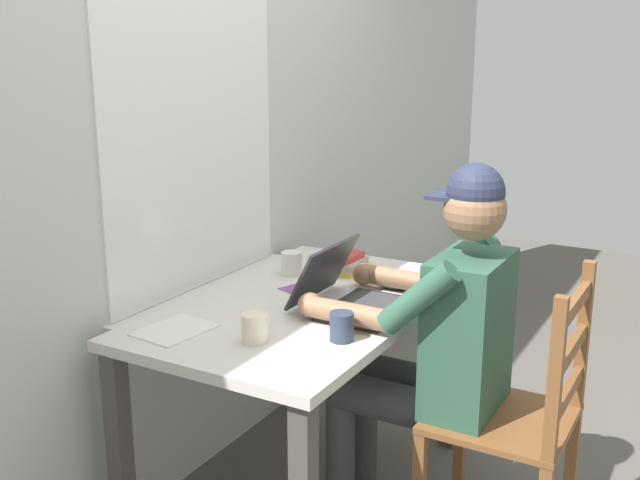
# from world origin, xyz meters

# --- Properties ---
(back_wall) EXTENTS (6.00, 0.08, 2.60)m
(back_wall) POSITION_xyz_m (-0.00, 0.46, 1.30)
(back_wall) COLOR beige
(back_wall) RESTS_ON ground
(desk) EXTENTS (1.24, 0.77, 0.73)m
(desk) POSITION_xyz_m (0.00, 0.00, 0.63)
(desk) COLOR beige
(desk) RESTS_ON ground
(seated_person) EXTENTS (0.50, 0.60, 1.25)m
(seated_person) POSITION_xyz_m (0.05, -0.46, 0.69)
(seated_person) COLOR #2D5642
(seated_person) RESTS_ON ground
(wooden_chair) EXTENTS (0.42, 0.42, 0.94)m
(wooden_chair) POSITION_xyz_m (0.05, -0.74, 0.46)
(wooden_chair) COLOR brown
(wooden_chair) RESTS_ON ground
(laptop) EXTENTS (0.33, 0.33, 0.21)m
(laptop) POSITION_xyz_m (0.02, -0.16, 0.78)
(laptop) COLOR #232328
(laptop) RESTS_ON desk
(computer_mouse) EXTENTS (0.06, 0.10, 0.03)m
(computer_mouse) POSITION_xyz_m (0.27, -0.21, 0.75)
(computer_mouse) COLOR #232328
(computer_mouse) RESTS_ON desk
(coffee_mug_white) EXTENTS (0.11, 0.08, 0.09)m
(coffee_mug_white) POSITION_xyz_m (0.24, 0.20, 0.78)
(coffee_mug_white) COLOR silver
(coffee_mug_white) RESTS_ON desk
(coffee_mug_dark) EXTENTS (0.11, 0.07, 0.09)m
(coffee_mug_dark) POSITION_xyz_m (-0.24, -0.27, 0.78)
(coffee_mug_dark) COLOR #2D384C
(coffee_mug_dark) RESTS_ON desk
(coffee_mug_spare) EXTENTS (0.12, 0.08, 0.09)m
(coffee_mug_spare) POSITION_xyz_m (-0.38, -0.05, 0.78)
(coffee_mug_spare) COLOR beige
(coffee_mug_spare) RESTS_ON desk
(book_stack_main) EXTENTS (0.19, 0.15, 0.07)m
(book_stack_main) POSITION_xyz_m (0.37, 0.04, 0.77)
(book_stack_main) COLOR gold
(book_stack_main) RESTS_ON desk
(paper_pile_near_laptop) EXTENTS (0.24, 0.20, 0.00)m
(paper_pile_near_laptop) POSITION_xyz_m (-0.43, 0.21, 0.74)
(paper_pile_near_laptop) COLOR silver
(paper_pile_near_laptop) RESTS_ON desk
(paper_pile_back_corner) EXTENTS (0.21, 0.18, 0.00)m
(paper_pile_back_corner) POSITION_xyz_m (0.15, -0.05, 0.74)
(paper_pile_back_corner) COLOR silver
(paper_pile_back_corner) RESTS_ON desk
(paper_pile_side) EXTENTS (0.20, 0.19, 0.01)m
(paper_pile_side) POSITION_xyz_m (0.37, -0.24, 0.74)
(paper_pile_side) COLOR silver
(paper_pile_side) RESTS_ON desk
(landscape_photo_print) EXTENTS (0.15, 0.13, 0.00)m
(landscape_photo_print) POSITION_xyz_m (0.11, 0.09, 0.73)
(landscape_photo_print) COLOR #7A4293
(landscape_photo_print) RESTS_ON desk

